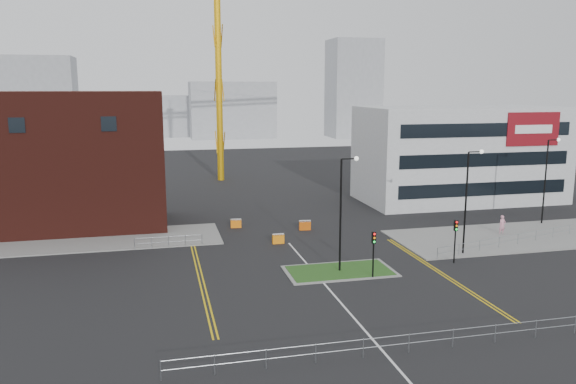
# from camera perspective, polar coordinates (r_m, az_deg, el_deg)

# --- Properties ---
(ground) EXTENTS (200.00, 200.00, 0.00)m
(ground) POSITION_cam_1_polar(r_m,az_deg,el_deg) (37.40, 6.25, -12.09)
(ground) COLOR black
(ground) RESTS_ON ground
(pavement_left) EXTENTS (28.00, 8.00, 0.12)m
(pavement_left) POSITION_cam_1_polar(r_m,az_deg,el_deg) (56.92, -21.22, -4.73)
(pavement_left) COLOR slate
(pavement_left) RESTS_ON ground
(pavement_right) EXTENTS (24.00, 10.00, 0.12)m
(pavement_right) POSITION_cam_1_polar(r_m,az_deg,el_deg) (59.18, 22.07, -4.22)
(pavement_right) COLOR slate
(pavement_right) RESTS_ON ground
(island_kerb) EXTENTS (8.60, 4.60, 0.08)m
(island_kerb) POSITION_cam_1_polar(r_m,az_deg,el_deg) (45.08, 5.26, -8.01)
(island_kerb) COLOR slate
(island_kerb) RESTS_ON ground
(grass_island) EXTENTS (8.00, 4.00, 0.12)m
(grass_island) POSITION_cam_1_polar(r_m,az_deg,el_deg) (45.07, 5.26, -7.99)
(grass_island) COLOR #224B19
(grass_island) RESTS_ON ground
(brick_building) EXTENTS (24.20, 10.07, 14.24)m
(brick_building) POSITION_cam_1_polar(r_m,az_deg,el_deg) (61.96, -23.63, 2.71)
(brick_building) COLOR #441611
(brick_building) RESTS_ON ground
(office_block) EXTENTS (25.00, 12.20, 12.00)m
(office_block) POSITION_cam_1_polar(r_m,az_deg,el_deg) (75.15, 17.02, 3.72)
(office_block) COLOR #B9BCBE
(office_block) RESTS_ON ground
(tower_crane) EXTENTS (52.68, 7.90, 36.05)m
(tower_crane) POSITION_cam_1_polar(r_m,az_deg,el_deg) (90.25, -3.33, 17.29)
(tower_crane) COLOR #F0AB0E
(tower_crane) RESTS_ON ground
(streetlamp_island) EXTENTS (1.46, 0.36, 9.18)m
(streetlamp_island) POSITION_cam_1_polar(r_m,az_deg,el_deg) (43.74, 5.65, -1.30)
(streetlamp_island) COLOR black
(streetlamp_island) RESTS_ON ground
(streetlamp_right_near) EXTENTS (1.46, 0.36, 9.18)m
(streetlamp_right_near) POSITION_cam_1_polar(r_m,az_deg,el_deg) (50.58, 17.88, -0.15)
(streetlamp_right_near) COLOR black
(streetlamp_right_near) RESTS_ON ground
(streetlamp_right_far) EXTENTS (1.46, 0.36, 9.18)m
(streetlamp_right_far) POSITION_cam_1_polar(r_m,az_deg,el_deg) (65.00, 24.86, 1.66)
(streetlamp_right_far) COLOR black
(streetlamp_right_far) RESTS_ON ground
(traffic_light_island) EXTENTS (0.28, 0.33, 3.65)m
(traffic_light_island) POSITION_cam_1_polar(r_m,az_deg,el_deg) (43.19, 8.70, -5.41)
(traffic_light_island) COLOR black
(traffic_light_island) RESTS_ON ground
(traffic_light_right) EXTENTS (0.28, 0.33, 3.65)m
(traffic_light_right) POSITION_cam_1_polar(r_m,az_deg,el_deg) (48.37, 16.66, -4.01)
(traffic_light_right) COLOR black
(traffic_light_right) RESTS_ON ground
(railing_front) EXTENTS (24.05, 0.05, 1.10)m
(railing_front) POSITION_cam_1_polar(r_m,az_deg,el_deg) (31.99, 9.97, -14.74)
(railing_front) COLOR gray
(railing_front) RESTS_ON ground
(railing_left) EXTENTS (6.05, 0.05, 1.10)m
(railing_left) POSITION_cam_1_polar(r_m,az_deg,el_deg) (52.28, -12.03, -4.78)
(railing_left) COLOR gray
(railing_left) RESTS_ON ground
(railing_right) EXTENTS (19.05, 5.05, 1.10)m
(railing_right) POSITION_cam_1_polar(r_m,az_deg,el_deg) (56.19, 22.33, -4.24)
(railing_right) COLOR gray
(railing_right) RESTS_ON ground
(centre_line) EXTENTS (0.15, 30.00, 0.01)m
(centre_line) POSITION_cam_1_polar(r_m,az_deg,el_deg) (39.15, 5.26, -11.01)
(centre_line) COLOR silver
(centre_line) RESTS_ON ground
(yellow_left_a) EXTENTS (0.12, 24.00, 0.01)m
(yellow_left_a) POSITION_cam_1_polar(r_m,az_deg,el_deg) (44.92, -9.16, -8.22)
(yellow_left_a) COLOR gold
(yellow_left_a) RESTS_ON ground
(yellow_left_b) EXTENTS (0.12, 24.00, 0.01)m
(yellow_left_b) POSITION_cam_1_polar(r_m,az_deg,el_deg) (44.93, -8.77, -8.20)
(yellow_left_b) COLOR gold
(yellow_left_b) RESTS_ON ground
(yellow_right_a) EXTENTS (0.12, 20.00, 0.01)m
(yellow_right_a) POSITION_cam_1_polar(r_m,az_deg,el_deg) (46.23, 15.00, -7.91)
(yellow_right_a) COLOR gold
(yellow_right_a) RESTS_ON ground
(yellow_right_b) EXTENTS (0.12, 20.00, 0.01)m
(yellow_right_b) POSITION_cam_1_polar(r_m,az_deg,el_deg) (46.37, 15.33, -7.87)
(yellow_right_b) COLOR gold
(yellow_right_b) RESTS_ON ground
(skyline_a) EXTENTS (18.00, 12.00, 22.00)m
(skyline_a) POSITION_cam_1_polar(r_m,az_deg,el_deg) (155.10, -24.04, 8.42)
(skyline_a) COLOR gray
(skyline_a) RESTS_ON ground
(skyline_b) EXTENTS (24.00, 12.00, 16.00)m
(skyline_b) POSITION_cam_1_polar(r_m,az_deg,el_deg) (164.04, -5.70, 8.29)
(skyline_b) COLOR gray
(skyline_b) RESTS_ON ground
(skyline_c) EXTENTS (14.00, 12.00, 28.00)m
(skyline_c) POSITION_cam_1_polar(r_m,az_deg,el_deg) (167.38, 6.66, 10.37)
(skyline_c) COLOR gray
(skyline_c) RESTS_ON ground
(skyline_d) EXTENTS (30.00, 12.00, 12.00)m
(skyline_d) POSITION_cam_1_polar(r_m,az_deg,el_deg) (172.71, -12.12, 7.56)
(skyline_d) COLOR gray
(skyline_d) RESTS_ON ground
(pedestrian) EXTENTS (0.76, 0.55, 1.96)m
(pedestrian) POSITION_cam_1_polar(r_m,az_deg,el_deg) (59.44, 20.94, -3.16)
(pedestrian) COLOR pink
(pedestrian) RESTS_ON ground
(barrier_left) EXTENTS (1.10, 0.38, 0.92)m
(barrier_left) POSITION_cam_1_polar(r_m,az_deg,el_deg) (52.57, -1.00, -4.73)
(barrier_left) COLOR orange
(barrier_left) RESTS_ON ground
(barrier_mid) EXTENTS (1.12, 0.46, 0.92)m
(barrier_mid) POSITION_cam_1_polar(r_m,az_deg,el_deg) (58.66, -5.31, -3.15)
(barrier_mid) COLOR orange
(barrier_mid) RESTS_ON ground
(barrier_right) EXTENTS (1.21, 0.52, 0.99)m
(barrier_right) POSITION_cam_1_polar(r_m,az_deg,el_deg) (57.51, 1.73, -3.35)
(barrier_right) COLOR #D0550B
(barrier_right) RESTS_ON ground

